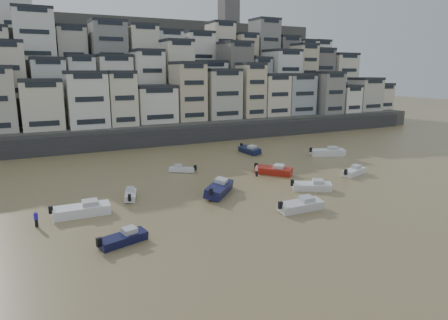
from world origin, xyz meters
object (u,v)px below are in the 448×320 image
boat_c (219,187)px  person_blue (36,219)px  boat_e (274,169)px  person_pink (257,171)px  boat_b (312,185)px  boat_i (249,149)px  boat_f (130,194)px  boat_k (82,208)px  boat_j (123,237)px  boat_h (182,168)px  boat_a (301,204)px  boat_g (328,151)px  boat_d (354,170)px

boat_c → person_blue: boat_c is taller
boat_e → person_pink: size_ratio=3.50×
boat_b → boat_i: size_ratio=0.92×
boat_b → boat_f: bearing=-167.4°
boat_k → person_pink: (25.81, 5.73, -0.02)m
boat_b → boat_j: bearing=-137.1°
boat_f → person_pink: size_ratio=2.55×
boat_h → boat_i: (16.79, 7.74, 0.22)m
boat_b → boat_j: 26.75m
boat_c → boat_j: bearing=166.7°
boat_b → boat_e: 9.32m
boat_a → boat_g: (23.24, 22.03, 0.15)m
boat_a → boat_c: size_ratio=0.83×
boat_a → boat_e: (6.41, 14.99, 0.04)m
boat_k → boat_h: bearing=40.4°
boat_i → boat_k: bearing=-61.5°
boat_f → boat_e: bearing=-68.9°
boat_b → boat_h: bearing=155.6°
boat_b → boat_g: bearing=75.0°
boat_i → boat_j: size_ratio=1.22×
person_pink → boat_e: bearing=-5.3°
boat_d → boat_k: size_ratio=0.82×
person_blue → person_pink: size_ratio=1.00×
boat_c → boat_d: boat_c is taller
boat_g → boat_i: bearing=165.4°
boat_f → boat_k: size_ratio=0.68×
boat_a → boat_k: (-22.27, 9.53, 0.10)m
boat_d → person_pink: (-13.61, 6.01, 0.14)m
boat_b → boat_j: size_ratio=1.12×
boat_j → person_pink: size_ratio=2.83×
boat_a → boat_j: boat_a is taller
boat_e → boat_g: (16.83, 7.04, 0.11)m
boat_h → person_pink: person_pink is taller
boat_h → person_pink: bearing=174.0°
boat_a → boat_d: boat_a is taller
boat_c → boat_d: size_ratio=1.31×
boat_c → person_blue: (-21.38, -1.46, -0.09)m
boat_h → person_pink: size_ratio=2.53×
boat_a → boat_b: boat_a is taller
boat_h → boat_i: 18.48m
boat_g → person_blue: 51.92m
person_blue → boat_e: bearing=11.4°
boat_g → boat_k: bearing=-143.9°
boat_c → boat_e: size_ratio=1.15×
boat_a → boat_c: 11.19m
boat_b → boat_k: 28.76m
boat_j → person_pink: 27.90m
boat_j → person_blue: bearing=114.0°
boat_c → boat_g: 31.21m
boat_e → person_blue: person_blue is taller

